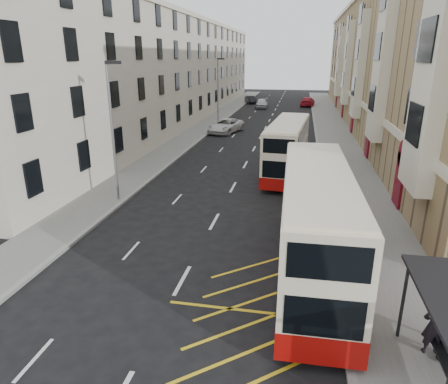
% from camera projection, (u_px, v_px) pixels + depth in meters
% --- Properties ---
extents(ground, '(200.00, 200.00, 0.00)m').
position_uv_depth(ground, '(144.00, 350.00, 12.01)').
color(ground, black).
rests_on(ground, ground).
extents(pavement_right, '(4.00, 120.00, 0.15)m').
position_uv_depth(pavement_right, '(339.00, 147.00, 38.45)').
color(pavement_right, '#63635E').
rests_on(pavement_right, ground).
extents(pavement_left, '(3.00, 120.00, 0.15)m').
position_uv_depth(pavement_left, '(184.00, 141.00, 41.20)').
color(pavement_left, '#63635E').
rests_on(pavement_left, ground).
extents(kerb_right, '(0.25, 120.00, 0.15)m').
position_uv_depth(kerb_right, '(318.00, 146.00, 38.80)').
color(kerb_right, gray).
rests_on(kerb_right, ground).
extents(kerb_left, '(0.25, 120.00, 0.15)m').
position_uv_depth(kerb_left, '(198.00, 141.00, 40.94)').
color(kerb_left, gray).
rests_on(kerb_left, ground).
extents(road_markings, '(10.00, 110.00, 0.01)m').
position_uv_depth(road_markings, '(269.00, 121.00, 53.83)').
color(road_markings, silver).
rests_on(road_markings, ground).
extents(terrace_right, '(10.75, 79.00, 15.25)m').
position_uv_depth(terrace_right, '(392.00, 63.00, 49.11)').
color(terrace_right, '#977C57').
rests_on(terrace_right, ground).
extents(terrace_left, '(9.18, 79.00, 13.25)m').
position_uv_depth(terrace_left, '(173.00, 70.00, 54.58)').
color(terrace_left, beige).
rests_on(terrace_left, ground).
extents(guard_railing, '(0.06, 6.56, 1.01)m').
position_uv_depth(guard_railing, '(344.00, 254.00, 15.96)').
color(guard_railing, '#B5220E').
rests_on(guard_railing, pavement_right).
extents(street_lamp_near, '(0.93, 0.18, 8.00)m').
position_uv_depth(street_lamp_near, '(113.00, 125.00, 22.79)').
color(street_lamp_near, gray).
rests_on(street_lamp_near, pavement_left).
extents(street_lamp_far, '(0.93, 0.18, 8.00)m').
position_uv_depth(street_lamp_far, '(218.00, 87.00, 50.68)').
color(street_lamp_far, gray).
rests_on(street_lamp_far, pavement_left).
extents(double_decker_front, '(2.73, 10.94, 4.34)m').
position_uv_depth(double_decker_front, '(315.00, 225.00, 15.40)').
color(double_decker_front, beige).
rests_on(double_decker_front, ground).
extents(double_decker_rear, '(3.06, 10.07, 3.96)m').
position_uv_depth(double_decker_rear, '(287.00, 148.00, 29.07)').
color(double_decker_rear, beige).
rests_on(double_decker_rear, ground).
extents(pedestrian_near, '(0.69, 0.48, 1.82)m').
position_uv_depth(pedestrian_near, '(434.00, 326.00, 11.40)').
color(pedestrian_near, black).
rests_on(pedestrian_near, pavement_right).
extents(pedestrian_far, '(1.03, 0.48, 1.71)m').
position_uv_depth(pedestrian_far, '(366.00, 236.00, 17.24)').
color(pedestrian_far, black).
rests_on(pedestrian_far, pavement_right).
extents(white_van, '(3.98, 6.13, 1.57)m').
position_uv_depth(white_van, '(225.00, 126.00, 45.80)').
color(white_van, silver).
rests_on(white_van, ground).
extents(car_silver, '(1.99, 4.71, 1.59)m').
position_uv_depth(car_silver, '(262.00, 103.00, 67.58)').
color(car_silver, '#B5B7BE').
rests_on(car_silver, ground).
extents(car_dark, '(2.78, 4.38, 1.36)m').
position_uv_depth(car_dark, '(250.00, 100.00, 74.18)').
color(car_dark, black).
rests_on(car_dark, ground).
extents(car_red, '(2.73, 5.60, 1.57)m').
position_uv_depth(car_red, '(307.00, 102.00, 70.08)').
color(car_red, '#AF1522').
rests_on(car_red, ground).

